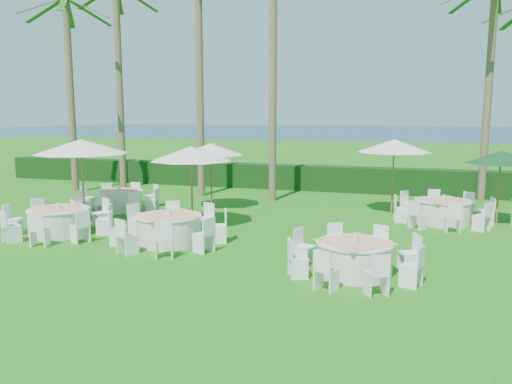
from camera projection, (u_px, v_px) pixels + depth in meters
ground at (203, 251)px, 13.51m from camera, size 120.00×120.00×0.00m
hedge at (300, 177)px, 24.72m from camera, size 34.00×1.00×1.20m
ocean at (389, 132)px, 109.62m from camera, size 260.00×260.00×0.00m
banquet_table_a at (59, 221)px, 15.39m from camera, size 3.22×3.22×0.98m
banquet_table_b at (169, 228)px, 14.30m from camera, size 3.23×3.23×1.00m
banquet_table_c at (354, 257)px, 11.49m from camera, size 3.05×3.05×0.94m
banquet_table_d at (120, 200)px, 19.31m from camera, size 3.10×3.10×0.94m
banquet_table_f at (443, 211)px, 16.97m from camera, size 3.25×3.25×0.98m
umbrella_a at (81, 147)px, 16.89m from camera, size 3.14×3.14×2.85m
umbrella_b at (191, 154)px, 15.98m from camera, size 2.69×2.69×2.67m
umbrella_c at (211, 149)px, 19.27m from camera, size 2.59×2.59×2.58m
umbrella_d at (394, 146)px, 18.24m from camera, size 2.66×2.66×2.79m
umbrella_green at (501, 157)px, 16.42m from camera, size 2.25×2.25×2.51m
palm_a at (119, 80)px, 24.43m from camera, size 4.41×4.05×9.84m
palm_b at (200, 72)px, 22.12m from camera, size 4.16×4.40×10.17m
palm_c at (273, 63)px, 20.74m from camera, size 4.41×4.05×10.62m
palm_d at (489, 82)px, 20.94m from camera, size 4.26×4.36×9.14m
palm_f at (70, 88)px, 23.23m from camera, size 4.40×3.98×8.94m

